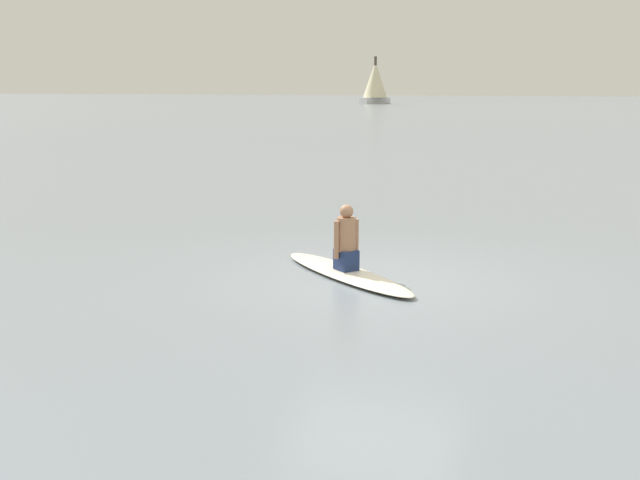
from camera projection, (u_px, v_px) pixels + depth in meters
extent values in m
plane|color=gray|center=(374.00, 281.00, 10.70)|extent=(400.00, 400.00, 0.00)
ellipsoid|color=silver|center=(346.00, 273.00, 10.93)|extent=(2.77, 2.37, 0.10)
cube|color=navy|center=(346.00, 260.00, 10.89)|extent=(0.40, 0.39, 0.29)
cylinder|color=#9E7051|center=(346.00, 234.00, 10.82)|extent=(0.38, 0.38, 0.48)
sphere|color=#9E7051|center=(346.00, 211.00, 10.76)|extent=(0.19, 0.19, 0.19)
cylinder|color=#9E7051|center=(356.00, 238.00, 10.92)|extent=(0.11, 0.11, 0.53)
cylinder|color=#9E7051|center=(336.00, 240.00, 10.75)|extent=(0.11, 0.11, 0.53)
cube|color=silver|center=(375.00, 101.00, 114.93)|extent=(3.65, 5.27, 0.92)
cylinder|color=#4C4238|center=(375.00, 77.00, 114.25)|extent=(0.41, 0.41, 5.96)
cone|color=beige|center=(375.00, 79.00, 114.32)|extent=(4.80, 4.80, 5.24)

